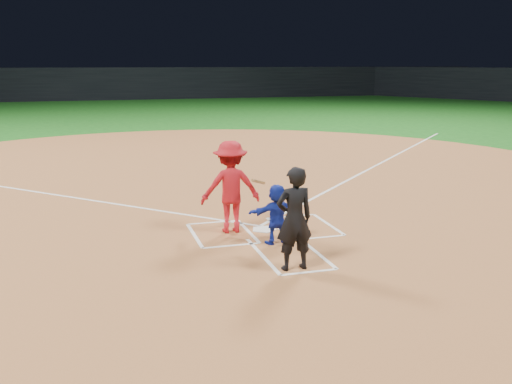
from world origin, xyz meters
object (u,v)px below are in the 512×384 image
object	(u,v)px
umpire	(294,219)
batter_at_plate	(231,187)
catcher	(277,214)
home_plate	(264,229)

from	to	relation	value
umpire	batter_at_plate	bearing A→B (deg)	-81.76
umpire	batter_at_plate	world-z (taller)	batter_at_plate
catcher	batter_at_plate	world-z (taller)	batter_at_plate
catcher	umpire	world-z (taller)	umpire
home_plate	catcher	xyz separation A→B (m)	(-0.03, -1.00, 0.63)
umpire	catcher	bearing A→B (deg)	-99.86
umpire	batter_at_plate	distance (m)	2.70
home_plate	catcher	bearing A→B (deg)	88.55
home_plate	batter_at_plate	distance (m)	1.26
home_plate	batter_at_plate	size ratio (longest dim) A/B	0.29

